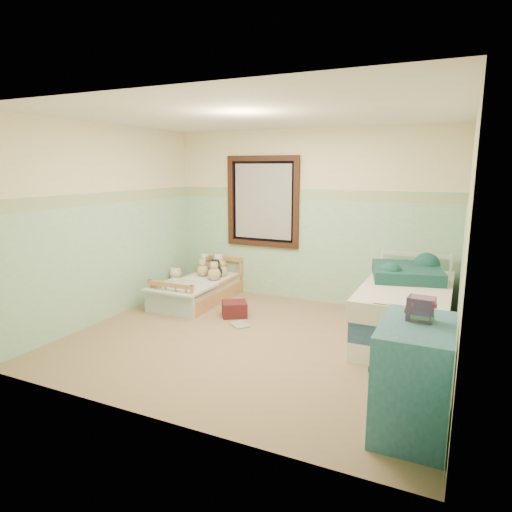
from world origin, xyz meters
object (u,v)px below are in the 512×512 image
at_px(toddler_bed_frame, 199,295).
at_px(dresser, 414,377).
at_px(red_pillow, 234,309).
at_px(plush_floor_tan, 158,302).
at_px(twin_bed_frame, 404,330).
at_px(plush_floor_cream, 176,285).
at_px(floor_book, 240,325).

distance_m(toddler_bed_frame, dresser, 3.89).
bearing_deg(red_pillow, dresser, -35.47).
relative_size(plush_floor_tan, dresser, 0.31).
relative_size(toddler_bed_frame, twin_bed_frame, 0.81).
xyz_separation_m(toddler_bed_frame, plush_floor_cream, (-0.54, 0.18, 0.05)).
xyz_separation_m(twin_bed_frame, dresser, (0.28, -1.84, 0.31)).
height_order(twin_bed_frame, floor_book, twin_bed_frame).
xyz_separation_m(plush_floor_cream, red_pillow, (1.34, -0.57, -0.04)).
height_order(plush_floor_tan, twin_bed_frame, plush_floor_tan).
distance_m(twin_bed_frame, dresser, 1.89).
bearing_deg(red_pillow, floor_book, -51.57).
height_order(plush_floor_tan, red_pillow, plush_floor_tan).
distance_m(plush_floor_cream, plush_floor_tan, 0.85).
bearing_deg(toddler_bed_frame, plush_floor_tan, -113.33).
xyz_separation_m(dresser, red_pillow, (-2.44, 1.74, -0.32)).
bearing_deg(red_pillow, plush_floor_cream, 157.00).
xyz_separation_m(plush_floor_tan, twin_bed_frame, (3.23, 0.35, -0.02)).
xyz_separation_m(plush_floor_tan, red_pillow, (1.07, 0.24, -0.03)).
relative_size(twin_bed_frame, dresser, 2.15).
distance_m(toddler_bed_frame, twin_bed_frame, 2.97).
relative_size(dresser, red_pillow, 2.63).
bearing_deg(plush_floor_cream, toddler_bed_frame, -18.29).
distance_m(twin_bed_frame, red_pillow, 2.16).
bearing_deg(plush_floor_tan, dresser, -23.09).
xyz_separation_m(plush_floor_cream, plush_floor_tan, (0.27, -0.81, -0.01)).
relative_size(toddler_bed_frame, red_pillow, 4.58).
xyz_separation_m(plush_floor_cream, dresser, (3.78, -2.31, 0.28)).
height_order(toddler_bed_frame, twin_bed_frame, twin_bed_frame).
distance_m(plush_floor_cream, dresser, 4.43).
bearing_deg(dresser, red_pillow, 144.53).
height_order(toddler_bed_frame, floor_book, toddler_bed_frame).
relative_size(dresser, floor_book, 3.51).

